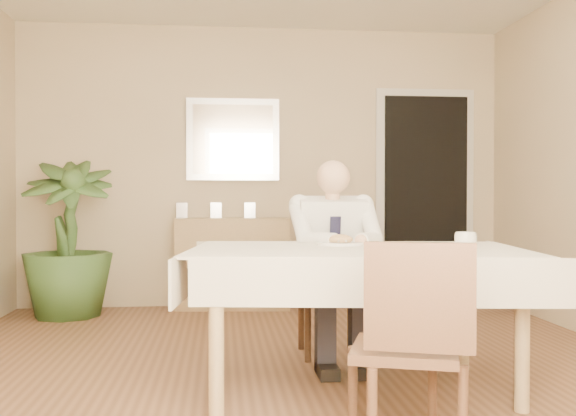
{
  "coord_description": "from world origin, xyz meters",
  "views": [
    {
      "loc": [
        -0.41,
        -3.52,
        1.02
      ],
      "look_at": [
        0.0,
        0.35,
        0.95
      ],
      "focal_mm": 40.0,
      "sensor_mm": 36.0,
      "label": 1
    }
  ],
  "objects": [
    {
      "name": "room",
      "position": [
        0.0,
        0.0,
        1.3
      ],
      "size": [
        5.0,
        5.02,
        2.6
      ],
      "color": "brown",
      "rests_on": "ground"
    },
    {
      "name": "doorway",
      "position": [
        1.55,
        2.46,
        1.0
      ],
      "size": [
        0.96,
        0.07,
        2.1
      ],
      "color": "silver",
      "rests_on": "ground"
    },
    {
      "name": "mirror",
      "position": [
        -0.29,
        2.47,
        1.55
      ],
      "size": [
        0.86,
        0.04,
        0.76
      ],
      "color": "silver",
      "rests_on": "room"
    },
    {
      "name": "dining_table",
      "position": [
        0.29,
        -0.26,
        0.67
      ],
      "size": [
        1.85,
        1.24,
        0.75
      ],
      "rotation": [
        0.0,
        0.0,
        -0.13
      ],
      "color": "tan",
      "rests_on": "ground"
    },
    {
      "name": "chair_far",
      "position": [
        0.29,
        0.61,
        0.46
      ],
      "size": [
        0.4,
        0.4,
        0.82
      ],
      "rotation": [
        0.0,
        0.0,
        -0.04
      ],
      "color": "#422618",
      "rests_on": "ground"
    },
    {
      "name": "chair_near",
      "position": [
        0.32,
        -1.14,
        0.48
      ],
      "size": [
        0.51,
        0.52,
        0.85
      ],
      "rotation": [
        0.0,
        0.0,
        -0.32
      ],
      "color": "#422618",
      "rests_on": "ground"
    },
    {
      "name": "seated_man",
      "position": [
        0.29,
        0.33,
        0.69
      ],
      "size": [
        0.48,
        0.72,
        1.24
      ],
      "color": "white",
      "rests_on": "ground"
    },
    {
      "name": "plate",
      "position": [
        0.25,
        -0.03,
        0.76
      ],
      "size": [
        0.26,
        0.26,
        0.02
      ],
      "primitive_type": "cylinder",
      "color": "white",
      "rests_on": "dining_table"
    },
    {
      "name": "food",
      "position": [
        0.25,
        -0.03,
        0.78
      ],
      "size": [
        0.14,
        0.14,
        0.06
      ],
      "primitive_type": "ellipsoid",
      "color": "olive",
      "rests_on": "dining_table"
    },
    {
      "name": "knife",
      "position": [
        0.29,
        -0.09,
        0.78
      ],
      "size": [
        0.01,
        0.13,
        0.01
      ],
      "primitive_type": "cylinder",
      "rotation": [
        1.57,
        0.0,
        0.0
      ],
      "color": "silver",
      "rests_on": "dining_table"
    },
    {
      "name": "fork",
      "position": [
        0.21,
        -0.09,
        0.78
      ],
      "size": [
        0.01,
        0.13,
        0.01
      ],
      "primitive_type": "cylinder",
      "rotation": [
        1.57,
        0.0,
        0.0
      ],
      "color": "silver",
      "rests_on": "dining_table"
    },
    {
      "name": "coffee_mug",
      "position": [
        0.82,
        -0.4,
        0.8
      ],
      "size": [
        0.12,
        0.12,
        0.09
      ],
      "primitive_type": "imported",
      "rotation": [
        0.0,
        0.0,
        -0.12
      ],
      "color": "white",
      "rests_on": "dining_table"
    },
    {
      "name": "sideboard",
      "position": [
        -0.29,
        2.32,
        0.41
      ],
      "size": [
        1.06,
        0.44,
        0.82
      ],
      "primitive_type": "cube",
      "rotation": [
        0.0,
        0.0,
        -0.09
      ],
      "color": "tan",
      "rests_on": "ground"
    },
    {
      "name": "photo_frame_left",
      "position": [
        -0.76,
        2.38,
        0.89
      ],
      "size": [
        0.1,
        0.02,
        0.14
      ],
      "primitive_type": "cube",
      "color": "silver",
      "rests_on": "sideboard"
    },
    {
      "name": "photo_frame_center",
      "position": [
        -0.45,
        2.37,
        0.89
      ],
      "size": [
        0.1,
        0.02,
        0.14
      ],
      "primitive_type": "cube",
      "color": "silver",
      "rests_on": "sideboard"
    },
    {
      "name": "photo_frame_right",
      "position": [
        -0.14,
        2.33,
        0.89
      ],
      "size": [
        0.1,
        0.02,
        0.14
      ],
      "primitive_type": "cube",
      "color": "silver",
      "rests_on": "sideboard"
    },
    {
      "name": "potted_palm",
      "position": [
        -1.7,
        2.06,
        0.67
      ],
      "size": [
        0.83,
        0.83,
        1.34
      ],
      "primitive_type": "imported",
      "rotation": [
        0.0,
        0.0,
        0.12
      ],
      "color": "#325222",
      "rests_on": "ground"
    }
  ]
}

